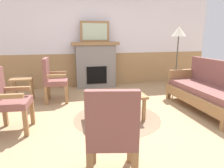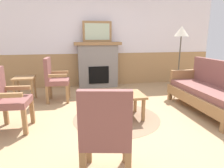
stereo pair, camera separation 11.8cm
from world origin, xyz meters
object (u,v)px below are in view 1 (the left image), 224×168
(armchair_by_window_left, at_px, (53,78))
(book_on_table, at_px, (119,92))
(floor_lamp_by_couch, at_px, (179,36))
(armchair_near_fireplace, at_px, (7,98))
(fireplace, at_px, (96,65))
(armchair_front_left, at_px, (112,131))
(couch, at_px, (208,91))
(coffee_table, at_px, (117,97))
(side_table, at_px, (22,83))
(framed_picture, at_px, (95,32))

(armchair_by_window_left, bearing_deg, book_on_table, -44.21)
(book_on_table, relative_size, armchair_by_window_left, 0.24)
(floor_lamp_by_couch, bearing_deg, armchair_near_fireplace, -158.62)
(armchair_near_fireplace, distance_m, floor_lamp_by_couch, 4.05)
(book_on_table, height_order, armchair_by_window_left, armchair_by_window_left)
(fireplace, relative_size, book_on_table, 5.58)
(armchair_front_left, bearing_deg, armchair_by_window_left, 104.16)
(couch, bearing_deg, floor_lamp_by_couch, 84.57)
(couch, bearing_deg, coffee_table, 178.92)
(coffee_table, xyz_separation_m, side_table, (-1.80, 1.38, 0.05))
(coffee_table, height_order, armchair_near_fireplace, armchair_near_fireplace)
(couch, height_order, side_table, couch)
(book_on_table, relative_size, side_table, 0.42)
(fireplace, relative_size, framed_picture, 1.62)
(book_on_table, relative_size, armchair_front_left, 0.24)
(fireplace, height_order, coffee_table, fireplace)
(book_on_table, xyz_separation_m, armchair_front_left, (-0.51, -1.55, 0.08))
(floor_lamp_by_couch, bearing_deg, framed_picture, 153.11)
(side_table, distance_m, floor_lamp_by_couch, 3.88)
(fireplace, height_order, armchair_near_fireplace, fireplace)
(coffee_table, bearing_deg, armchair_near_fireplace, -176.73)
(armchair_front_left, height_order, floor_lamp_by_couch, floor_lamp_by_couch)
(fireplace, distance_m, armchair_front_left, 3.85)
(armchair_by_window_left, height_order, armchair_front_left, same)
(framed_picture, relative_size, armchair_front_left, 0.82)
(armchair_by_window_left, relative_size, side_table, 1.78)
(armchair_front_left, bearing_deg, framed_picture, 83.44)
(side_table, height_order, floor_lamp_by_couch, floor_lamp_by_couch)
(couch, bearing_deg, fireplace, 127.68)
(coffee_table, bearing_deg, book_on_table, 50.16)
(fireplace, distance_m, framed_picture, 0.91)
(fireplace, bearing_deg, armchair_near_fireplace, -125.18)
(armchair_front_left, bearing_deg, armchair_near_fireplace, 132.62)
(armchair_by_window_left, bearing_deg, armchair_front_left, -75.84)
(side_table, bearing_deg, armchair_near_fireplace, -87.19)
(coffee_table, xyz_separation_m, armchair_front_left, (-0.45, -1.49, 0.15))
(book_on_table, distance_m, armchair_front_left, 1.64)
(armchair_near_fireplace, xyz_separation_m, floor_lamp_by_couch, (3.68, 1.44, 0.91))
(fireplace, xyz_separation_m, framed_picture, (0.00, 0.00, 0.91))
(floor_lamp_by_couch, bearing_deg, armchair_by_window_left, -177.96)
(book_on_table, bearing_deg, fireplace, 91.76)
(couch, distance_m, armchair_by_window_left, 3.22)
(coffee_table, bearing_deg, floor_lamp_by_couch, 34.52)
(armchair_near_fireplace, bearing_deg, armchair_by_window_left, 66.05)
(fireplace, relative_size, armchair_by_window_left, 1.33)
(fireplace, distance_m, book_on_table, 2.28)
(book_on_table, height_order, floor_lamp_by_couch, floor_lamp_by_couch)
(couch, bearing_deg, armchair_by_window_left, 156.82)
(couch, height_order, armchair_near_fireplace, same)
(couch, height_order, armchair_by_window_left, same)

